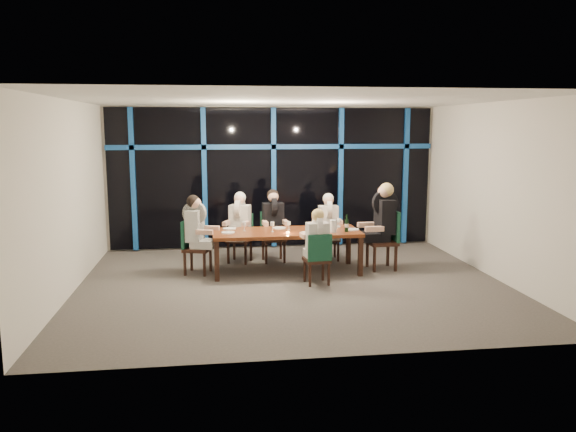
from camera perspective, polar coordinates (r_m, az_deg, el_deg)
The scene contains 29 objects.
room at distance 9.01m, azimuth 0.51°, elevation 5.53°, with size 7.04×7.00×3.02m.
window_wall at distance 11.95m, azimuth -1.44°, elevation 4.14°, with size 6.86×0.43×2.94m.
dining_table at distance 9.97m, azimuth -0.15°, elevation -1.91°, with size 2.60×1.00×0.75m.
chair_far_left at distance 10.84m, azimuth -4.80°, elevation -1.93°, with size 0.56×0.56×0.92m.
chair_far_mid at distance 10.87m, azimuth -1.57°, elevation -1.80°, with size 0.48×0.48×0.95m.
chair_far_right at distance 11.03m, azimuth 4.04°, elevation -1.83°, with size 0.42×0.42×0.89m.
chair_end_left at distance 10.06m, azimuth -9.65°, elevation -2.80°, with size 0.55×0.55×0.96m.
chair_end_right at distance 10.37m, azimuth 10.01°, elevation -2.06°, with size 0.52×0.52×1.08m.
chair_near_mid at distance 9.22m, azimuth 3.07°, elevation -4.11°, with size 0.44×0.44×0.86m.
diner_far_left at distance 10.70m, azimuth -4.96°, elevation -0.08°, with size 0.57×0.63×0.90m.
diner_far_mid at distance 10.72m, azimuth -1.49°, elevation 0.11°, with size 0.49×0.61×0.93m.
diner_far_right at distance 10.90m, azimuth 4.14°, elevation -0.08°, with size 0.45×0.56×0.87m.
diner_end_left at distance 9.96m, azimuth -9.27°, elevation -0.68°, with size 0.65×0.56×0.93m.
diner_end_right at distance 10.26m, azimuth 9.59°, elevation 0.25°, with size 0.68×0.55×1.05m.
diner_near_mid at distance 9.21m, azimuth 2.96°, elevation -1.92°, with size 0.45×0.56×0.84m.
plate_far_left at distance 10.20m, azimuth -5.96°, elevation -1.28°, with size 0.24×0.24×0.01m, color white.
plate_far_mid at distance 10.20m, azimuth -0.89°, elevation -1.22°, with size 0.24×0.24×0.01m, color white.
plate_far_right at distance 10.37m, azimuth 4.71°, elevation -1.08°, with size 0.24×0.24×0.01m, color white.
plate_end_left at distance 9.83m, azimuth -6.12°, elevation -1.68°, with size 0.24×0.24×0.01m, color white.
plate_end_right at distance 10.13m, azimuth 6.55°, elevation -1.36°, with size 0.24×0.24×0.01m, color white.
plate_near_mid at distance 9.76m, azimuth 2.00°, elevation -1.71°, with size 0.24×0.24×0.01m, color white.
wine_bottle at distance 9.92m, azimuth 5.98°, elevation -0.92°, with size 0.07×0.07×0.31m.
water_pitcher at distance 9.84m, azimuth 4.62°, elevation -1.04°, with size 0.13×0.12×0.22m.
tea_light at distance 9.73m, azimuth -0.03°, elevation -1.68°, with size 0.05×0.05×0.03m, color #FEA54C.
wine_glass_a at distance 9.86m, azimuth -1.61°, elevation -0.87°, with size 0.07×0.07×0.18m.
wine_glass_b at distance 10.02m, azimuth 0.10°, elevation -0.79°, with size 0.06×0.06×0.16m.
wine_glass_c at distance 10.03m, azimuth 2.92°, elevation -0.74°, with size 0.07×0.07×0.17m.
wine_glass_d at distance 9.97m, azimuth -4.47°, elevation -0.83°, with size 0.06×0.06×0.17m.
wine_glass_e at distance 10.31m, azimuth 5.19°, elevation -0.51°, with size 0.06×0.06×0.17m.
Camera 1 is at (-1.28, -8.90, 2.59)m, focal length 35.00 mm.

